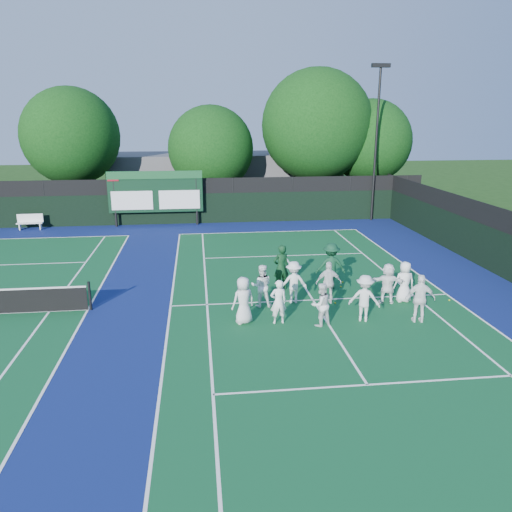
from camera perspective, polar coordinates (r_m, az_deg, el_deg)
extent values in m
plane|color=#193C10|center=(18.73, 7.22, -6.12)|extent=(120.00, 120.00, 0.00)
cube|color=navy|center=(19.21, -11.27, -5.72)|extent=(34.00, 32.00, 0.01)
cube|color=#104F27|center=(19.63, 6.52, -5.02)|extent=(10.97, 23.77, 0.00)
cube|color=white|center=(30.83, 1.53, 2.78)|extent=(10.97, 0.08, 0.00)
cube|color=white|center=(19.17, -9.73, -5.66)|extent=(0.08, 23.77, 0.00)
cube|color=white|center=(21.52, 20.93, -4.10)|extent=(0.08, 23.77, 0.00)
cube|color=white|center=(19.14, -5.62, -5.53)|extent=(0.08, 23.77, 0.00)
cube|color=white|center=(20.93, 17.59, -4.33)|extent=(0.08, 23.77, 0.00)
cube|color=white|center=(14.07, 12.60, -14.17)|extent=(8.23, 0.08, 0.00)
cube|color=white|center=(25.59, 3.29, 0.04)|extent=(8.23, 0.08, 0.00)
cube|color=white|center=(19.63, 6.52, -5.01)|extent=(0.08, 12.80, 0.00)
cube|color=white|center=(32.01, -24.14, 1.88)|extent=(10.97, 0.08, 0.00)
cube|color=white|center=(19.59, -18.66, -5.82)|extent=(0.08, 23.77, 0.00)
cube|color=white|center=(19.92, -22.53, -5.85)|extent=(0.08, 23.77, 0.00)
cube|color=black|center=(33.41, -9.52, 5.32)|extent=(34.00, 0.08, 2.00)
cube|color=black|center=(33.18, -9.64, 7.86)|extent=(34.00, 0.05, 1.00)
cylinder|color=black|center=(33.27, -15.85, 6.20)|extent=(0.16, 0.16, 3.50)
cylinder|color=black|center=(32.85, -6.81, 6.57)|extent=(0.16, 0.16, 3.50)
cube|color=black|center=(32.89, -11.40, 7.18)|extent=(6.00, 0.15, 2.60)
cube|color=#164D25|center=(32.65, -11.52, 9.06)|extent=(6.00, 0.05, 0.50)
cube|color=white|center=(33.02, -13.97, 6.18)|extent=(2.60, 0.04, 1.20)
cube|color=white|center=(32.78, -8.74, 6.39)|extent=(2.60, 0.04, 1.20)
cube|color=maroon|center=(32.98, -16.06, 8.65)|extent=(0.70, 0.04, 0.50)
cube|color=#57565B|center=(41.21, -3.49, 8.86)|extent=(18.00, 6.00, 4.00)
cylinder|color=black|center=(34.69, 13.53, 12.14)|extent=(0.16, 0.16, 10.00)
cube|color=black|center=(34.77, 14.09, 20.38)|extent=(1.20, 0.30, 0.25)
cylinder|color=black|center=(19.38, -18.46, -4.34)|extent=(0.10, 0.10, 1.10)
cube|color=white|center=(34.43, -24.43, 3.46)|extent=(1.56, 0.48, 0.06)
cube|color=white|center=(34.52, -24.41, 3.98)|extent=(1.55, 0.13, 0.52)
cube|color=white|center=(34.67, -25.36, 3.04)|extent=(0.08, 0.36, 0.41)
cube|color=white|center=(34.29, -23.40, 3.14)|extent=(0.08, 0.36, 0.41)
cylinder|color=black|center=(37.70, -19.81, 6.62)|extent=(0.44, 0.44, 3.09)
sphere|color=#0B330D|center=(37.34, -20.39, 12.72)|extent=(6.62, 6.62, 6.62)
sphere|color=#0B330D|center=(37.53, -19.28, 11.81)|extent=(4.64, 4.64, 4.64)
cylinder|color=black|center=(36.81, -5.04, 6.73)|extent=(0.44, 0.44, 2.38)
sphere|color=#0B330D|center=(36.43, -5.18, 12.12)|extent=(6.07, 6.07, 6.07)
sphere|color=#0B330D|center=(36.79, -4.22, 11.23)|extent=(4.25, 4.25, 4.25)
cylinder|color=black|center=(37.75, 6.73, 7.58)|extent=(0.44, 0.44, 3.25)
sphere|color=#0B330D|center=(37.38, 6.97, 14.62)|extent=(8.01, 8.01, 8.01)
sphere|color=#0B330D|center=(37.84, 7.72, 13.39)|extent=(5.61, 5.61, 5.61)
cylinder|color=black|center=(38.92, 12.58, 7.25)|extent=(0.44, 0.44, 2.84)
sphere|color=#0B330D|center=(38.57, 12.91, 12.68)|extent=(6.07, 6.07, 6.07)
sphere|color=#0B330D|center=(39.08, 13.55, 11.78)|extent=(4.25, 4.25, 4.25)
sphere|color=#BCC517|center=(21.79, 9.88, -2.96)|extent=(0.07, 0.07, 0.07)
sphere|color=#BCC517|center=(20.82, 21.22, -4.73)|extent=(0.07, 0.07, 0.07)
sphere|color=#BCC517|center=(21.21, 9.68, -3.48)|extent=(0.07, 0.07, 0.07)
sphere|color=#BCC517|center=(19.38, 9.04, -5.33)|extent=(0.07, 0.07, 0.07)
imported|color=silver|center=(17.15, -1.46, -5.09)|extent=(0.96, 0.80, 1.67)
imported|color=white|center=(17.16, 2.58, -5.26)|extent=(0.61, 0.44, 1.58)
imported|color=white|center=(17.14, 7.42, -5.52)|extent=(0.90, 0.80, 1.52)
imported|color=silver|center=(17.76, 12.29, -4.74)|extent=(1.23, 0.99, 1.67)
imported|color=white|center=(18.13, 18.26, -4.66)|extent=(1.07, 0.61, 1.73)
imported|color=white|center=(18.65, 0.64, -3.41)|extent=(0.85, 0.69, 1.63)
imported|color=silver|center=(19.07, 4.31, -3.01)|extent=(1.07, 0.63, 1.64)
imported|color=white|center=(19.13, 8.31, -3.04)|extent=(1.01, 0.50, 1.66)
imported|color=white|center=(19.64, 14.81, -3.03)|extent=(1.53, 0.80, 1.58)
imported|color=white|center=(19.93, 16.59, -2.85)|extent=(0.79, 0.51, 1.61)
imported|color=#0E3318|center=(20.42, 2.88, -1.32)|extent=(0.79, 0.63, 1.90)
imported|color=#103B23|center=(20.80, 8.54, -1.13)|extent=(1.28, 0.78, 1.92)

